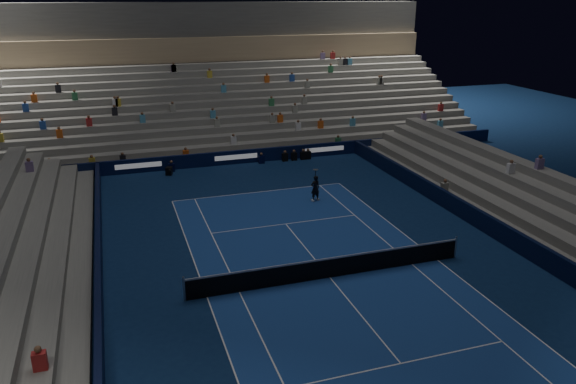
# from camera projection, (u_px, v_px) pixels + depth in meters

# --- Properties ---
(ground) EXTENTS (90.00, 90.00, 0.00)m
(ground) POSITION_uv_depth(u_px,v_px,m) (330.00, 278.00, 24.56)
(ground) COLOR #0B1F45
(ground) RESTS_ON ground
(court_surface) EXTENTS (10.97, 23.77, 0.01)m
(court_surface) POSITION_uv_depth(u_px,v_px,m) (330.00, 278.00, 24.56)
(court_surface) COLOR navy
(court_surface) RESTS_ON ground
(sponsor_barrier_far) EXTENTS (44.00, 0.25, 1.00)m
(sponsor_barrier_far) POSITION_uv_depth(u_px,v_px,m) (236.00, 157.00, 40.96)
(sponsor_barrier_far) COLOR black
(sponsor_barrier_far) RESTS_ON ground
(sponsor_barrier_east) EXTENTS (0.25, 37.00, 1.00)m
(sponsor_barrier_east) POSITION_uv_depth(u_px,v_px,m) (513.00, 239.00, 27.22)
(sponsor_barrier_east) COLOR black
(sponsor_barrier_east) RESTS_ON ground
(sponsor_barrier_west) EXTENTS (0.25, 37.00, 1.00)m
(sponsor_barrier_west) POSITION_uv_depth(u_px,v_px,m) (99.00, 303.00, 21.57)
(sponsor_barrier_west) COLOR black
(sponsor_barrier_west) RESTS_ON ground
(grandstand_main) EXTENTS (44.00, 15.20, 11.20)m
(grandstand_main) POSITION_uv_depth(u_px,v_px,m) (211.00, 97.00, 48.42)
(grandstand_main) COLOR slate
(grandstand_main) RESTS_ON ground
(grandstand_east) EXTENTS (5.00, 37.00, 2.50)m
(grandstand_east) POSITION_uv_depth(u_px,v_px,m) (571.00, 223.00, 28.09)
(grandstand_east) COLOR slate
(grandstand_east) RESTS_ON ground
(tennis_net) EXTENTS (12.90, 0.10, 1.10)m
(tennis_net) POSITION_uv_depth(u_px,v_px,m) (330.00, 267.00, 24.39)
(tennis_net) COLOR #B2B2B7
(tennis_net) RESTS_ON ground
(tennis_player) EXTENTS (0.64, 0.47, 1.60)m
(tennis_player) POSITION_uv_depth(u_px,v_px,m) (315.00, 188.00, 33.47)
(tennis_player) COLOR black
(tennis_player) RESTS_ON ground
(broadcast_camera) EXTENTS (0.55, 0.92, 0.54)m
(broadcast_camera) POSITION_uv_depth(u_px,v_px,m) (169.00, 171.00, 38.49)
(broadcast_camera) COLOR black
(broadcast_camera) RESTS_ON ground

